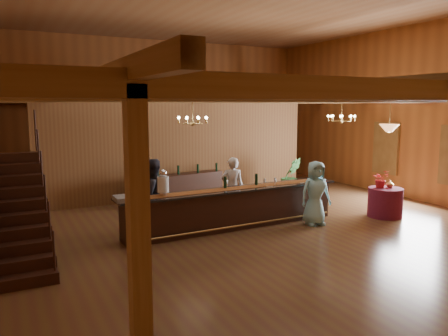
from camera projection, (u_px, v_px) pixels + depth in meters
name	position (u px, v px, depth m)	size (l,w,h in m)	color
floor	(249.00, 220.00, 11.49)	(14.00, 14.00, 0.00)	#563422
ceiling	(251.00, 2.00, 10.70)	(14.00, 14.00, 0.00)	#99683F
wall_back	(161.00, 111.00, 17.27)	(12.00, 0.10, 5.50)	#A45E2C
wall_right	(414.00, 113.00, 13.78)	(0.10, 14.00, 5.50)	#A45E2C
beam_grid	(240.00, 96.00, 11.47)	(11.90, 13.90, 0.39)	olive
support_posts	(260.00, 162.00, 10.82)	(9.20, 10.20, 3.20)	olive
partition_wall	(182.00, 150.00, 14.13)	(9.00, 0.18, 3.10)	brown
window_right_back	(386.00, 148.00, 14.82)	(0.12, 1.05, 1.75)	white
staircase	(20.00, 212.00, 8.25)	(1.00, 2.80, 2.00)	black
backroom_boxes	(168.00, 172.00, 16.13)	(4.10, 0.60, 1.10)	black
tasting_bar	(234.00, 208.00, 10.74)	(5.87, 0.95, 0.99)	black
beverage_dispenser	(163.00, 183.00, 9.80)	(0.26, 0.26, 0.60)	silver
glass_rack_tray	(126.00, 198.00, 9.33)	(0.50, 0.50, 0.10)	gray
raffle_drum	(317.00, 174.00, 11.85)	(0.34, 0.24, 0.30)	brown
bar_bottle_0	(225.00, 182.00, 10.66)	(0.07, 0.07, 0.30)	black
bar_bottle_1	(256.00, 179.00, 11.09)	(0.07, 0.07, 0.30)	black
backbar_shelf	(179.00, 188.00, 13.67)	(3.05, 0.48, 0.86)	black
round_table	(385.00, 202.00, 11.79)	(0.91, 0.91, 0.79)	maroon
chandelier_left	(193.00, 120.00, 11.17)	(0.80, 0.80, 0.73)	#A98648
chandelier_right	(341.00, 118.00, 13.02)	(0.80, 0.80, 0.74)	#A98648
pendant_lamp	(389.00, 128.00, 11.50)	(0.52, 0.52, 0.90)	#A98648
bartender	(232.00, 188.00, 11.58)	(0.60, 0.39, 1.65)	silver
staff_second	(152.00, 194.00, 10.52)	(0.84, 0.65, 1.73)	#24252F
guest	(315.00, 193.00, 10.95)	(0.79, 0.52, 1.62)	#92DCED
floor_plant	(291.00, 176.00, 14.70)	(0.69, 0.56, 1.26)	#2E672D
table_flowers	(381.00, 179.00, 11.76)	(0.43, 0.37, 0.48)	red
table_vase	(390.00, 182.00, 11.79)	(0.16, 0.16, 0.33)	#A98648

